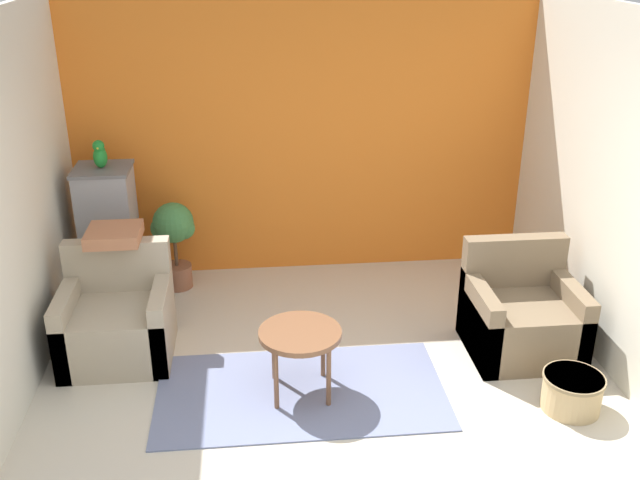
% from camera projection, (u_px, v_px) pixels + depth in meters
% --- Properties ---
extents(ground_plane, '(20.00, 20.00, 0.00)m').
position_uv_depth(ground_plane, '(344.00, 470.00, 4.51)').
color(ground_plane, beige).
rests_on(ground_plane, ground).
extents(wall_back_accent, '(4.46, 0.06, 2.68)m').
position_uv_depth(wall_back_accent, '(303.00, 137.00, 6.79)').
color(wall_back_accent, orange).
rests_on(wall_back_accent, ground_plane).
extents(wall_left, '(0.06, 3.05, 2.68)m').
position_uv_depth(wall_left, '(19.00, 201.00, 5.17)').
color(wall_left, silver).
rests_on(wall_left, ground_plane).
extents(wall_right, '(0.06, 3.05, 2.68)m').
position_uv_depth(wall_right, '(599.00, 182.00, 5.58)').
color(wall_right, silver).
rests_on(wall_right, ground_plane).
extents(area_rug, '(2.13, 1.14, 0.01)m').
position_uv_depth(area_rug, '(301.00, 391.00, 5.28)').
color(area_rug, slate).
rests_on(area_rug, ground_plane).
extents(coffee_table, '(0.60, 0.60, 0.52)m').
position_uv_depth(coffee_table, '(300.00, 338.00, 5.10)').
color(coffee_table, brown).
rests_on(coffee_table, ground_plane).
extents(armchair_left, '(0.84, 0.77, 0.88)m').
position_uv_depth(armchair_left, '(117.00, 322.00, 5.64)').
color(armchair_left, tan).
rests_on(armchair_left, ground_plane).
extents(armchair_right, '(0.84, 0.77, 0.88)m').
position_uv_depth(armchair_right, '(521.00, 318.00, 5.71)').
color(armchair_right, '#7A664C').
rests_on(armchair_right, ground_plane).
extents(birdcage, '(0.50, 0.50, 1.26)m').
position_uv_depth(birdcage, '(110.00, 235.00, 6.44)').
color(birdcage, slate).
rests_on(birdcage, ground_plane).
extents(parrot, '(0.12, 0.21, 0.25)m').
position_uv_depth(parrot, '(100.00, 155.00, 6.14)').
color(parrot, '#1E842D').
rests_on(parrot, birdcage).
extents(potted_plant, '(0.42, 0.38, 0.85)m').
position_uv_depth(potted_plant, '(174.00, 234.00, 6.65)').
color(potted_plant, brown).
rests_on(potted_plant, ground_plane).
extents(wicker_basket, '(0.43, 0.43, 0.27)m').
position_uv_depth(wicker_basket, '(572.00, 391.00, 5.05)').
color(wicker_basket, tan).
rests_on(wicker_basket, ground_plane).
extents(throw_pillow, '(0.42, 0.42, 0.10)m').
position_uv_depth(throw_pillow, '(114.00, 235.00, 5.65)').
color(throw_pillow, '#B2704C').
rests_on(throw_pillow, armchair_left).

